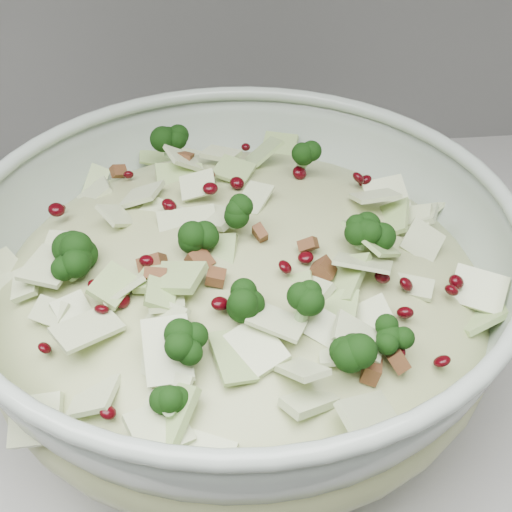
# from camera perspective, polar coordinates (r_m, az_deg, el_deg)

# --- Properties ---
(mixing_bowl) EXTENTS (0.46, 0.46, 0.17)m
(mixing_bowl) POSITION_cam_1_polar(r_m,az_deg,el_deg) (0.56, -1.26, -3.32)
(mixing_bowl) COLOR #A7B8AA
(mixing_bowl) RESTS_ON counter
(salad) EXTENTS (0.50, 0.50, 0.17)m
(salad) POSITION_cam_1_polar(r_m,az_deg,el_deg) (0.54, -1.30, -1.21)
(salad) COLOR #BFC889
(salad) RESTS_ON mixing_bowl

